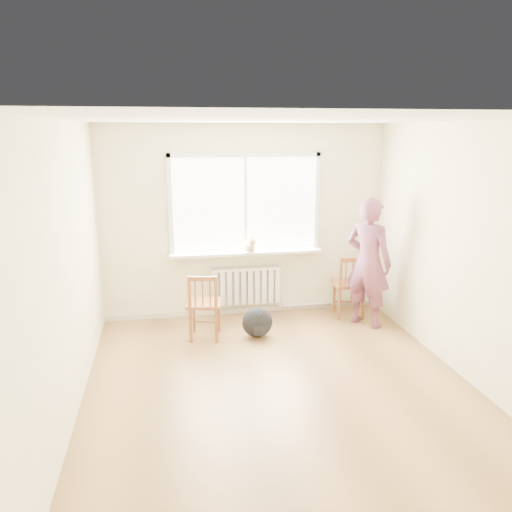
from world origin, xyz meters
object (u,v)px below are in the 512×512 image
chair_right (350,286)px  person (368,263)px  cat (250,245)px  backpack (257,322)px  chair_left (204,306)px

chair_right → person: size_ratio=0.51×
person → cat: 1.62m
backpack → chair_left: bearing=174.3°
chair_left → backpack: chair_left is taller
chair_left → person: size_ratio=0.49×
chair_left → person: bearing=-166.6°
chair_right → backpack: 1.52m
chair_right → backpack: chair_right is taller
chair_right → cat: cat is taller
chair_right → backpack: bearing=25.7°
person → backpack: size_ratio=4.47×
chair_left → backpack: 0.72m
chair_right → person: bearing=118.0°
cat → backpack: (-0.03, -0.72, -0.85)m
chair_left → cat: bearing=-126.2°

